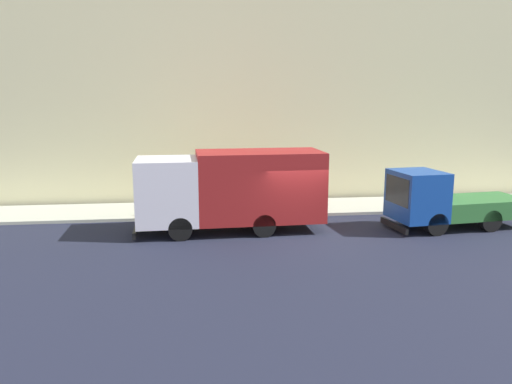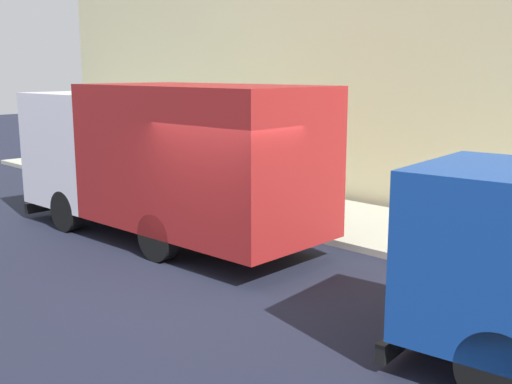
% 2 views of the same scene
% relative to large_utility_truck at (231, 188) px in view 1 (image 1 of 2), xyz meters
% --- Properties ---
extents(ground, '(80.00, 80.00, 0.00)m').
position_rel_large_utility_truck_xyz_m(ground, '(-1.10, -2.48, -1.71)').
color(ground, '#1C1F30').
extents(sidewalk, '(3.22, 30.00, 0.13)m').
position_rel_large_utility_truck_xyz_m(sidewalk, '(3.51, -2.48, -1.64)').
color(sidewalk, '#AEB19F').
rests_on(sidewalk, ground).
extents(building_facade, '(0.50, 30.00, 11.56)m').
position_rel_large_utility_truck_xyz_m(building_facade, '(5.62, -2.48, 4.08)').
color(building_facade, beige).
rests_on(building_facade, ground).
extents(large_utility_truck, '(2.70, 7.28, 3.10)m').
position_rel_large_utility_truck_xyz_m(large_utility_truck, '(0.00, 0.00, 0.00)').
color(large_utility_truck, white).
rests_on(large_utility_truck, ground).
extents(small_flatbed_truck, '(2.66, 5.72, 2.34)m').
position_rel_large_utility_truck_xyz_m(small_flatbed_truck, '(-0.62, -8.37, -0.63)').
color(small_flatbed_truck, '#143F94').
rests_on(small_flatbed_truck, ground).
extents(pedestrian_walking, '(0.43, 0.43, 1.74)m').
position_rel_large_utility_truck_xyz_m(pedestrian_walking, '(2.89, 2.10, -0.66)').
color(pedestrian_walking, '#503B58').
rests_on(pedestrian_walking, sidewalk).
extents(traffic_cone_orange, '(0.45, 0.45, 0.65)m').
position_rel_large_utility_truck_xyz_m(traffic_cone_orange, '(2.36, 3.56, -1.25)').
color(traffic_cone_orange, orange).
rests_on(traffic_cone_orange, sidewalk).
extents(street_sign_post, '(0.44, 0.08, 2.55)m').
position_rel_large_utility_truck_xyz_m(street_sign_post, '(2.20, -1.22, -0.07)').
color(street_sign_post, '#4C5156').
rests_on(street_sign_post, sidewalk).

